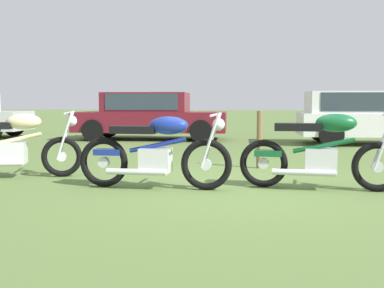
{
  "coord_description": "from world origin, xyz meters",
  "views": [
    {
      "loc": [
        0.5,
        -6.45,
        1.15
      ],
      "look_at": [
        -0.68,
        0.65,
        0.51
      ],
      "focal_mm": 44.3,
      "sensor_mm": 36.0,
      "label": 1
    }
  ],
  "objects_px": {
    "motorcycle_blue": "(156,152)",
    "car_burgundy": "(149,113)",
    "motorcycle_cream": "(12,146)",
    "fence_post_wooden": "(259,140)",
    "car_white": "(369,114)",
    "motorcycle_green": "(321,152)"
  },
  "relations": [
    {
      "from": "motorcycle_cream",
      "to": "motorcycle_green",
      "type": "height_order",
      "value": "same"
    },
    {
      "from": "motorcycle_cream",
      "to": "car_white",
      "type": "distance_m",
      "value": 9.4
    },
    {
      "from": "car_burgundy",
      "to": "car_white",
      "type": "relative_size",
      "value": 1.12
    },
    {
      "from": "motorcycle_blue",
      "to": "motorcycle_green",
      "type": "xyz_separation_m",
      "value": [
        2.16,
        0.28,
        0.01
      ]
    },
    {
      "from": "car_burgundy",
      "to": "fence_post_wooden",
      "type": "xyz_separation_m",
      "value": [
        3.48,
        -5.83,
        -0.3
      ]
    },
    {
      "from": "motorcycle_blue",
      "to": "car_burgundy",
      "type": "height_order",
      "value": "car_burgundy"
    },
    {
      "from": "car_white",
      "to": "fence_post_wooden",
      "type": "distance_m",
      "value": 5.86
    },
    {
      "from": "car_white",
      "to": "fence_post_wooden",
      "type": "bearing_deg",
      "value": -121.93
    },
    {
      "from": "motorcycle_cream",
      "to": "fence_post_wooden",
      "type": "relative_size",
      "value": 2.06
    },
    {
      "from": "car_burgundy",
      "to": "car_white",
      "type": "distance_m",
      "value": 6.32
    },
    {
      "from": "car_burgundy",
      "to": "fence_post_wooden",
      "type": "distance_m",
      "value": 6.8
    },
    {
      "from": "motorcycle_blue",
      "to": "car_white",
      "type": "bearing_deg",
      "value": 61.02
    },
    {
      "from": "motorcycle_cream",
      "to": "motorcycle_blue",
      "type": "height_order",
      "value": "same"
    },
    {
      "from": "motorcycle_green",
      "to": "car_white",
      "type": "relative_size",
      "value": 0.5
    },
    {
      "from": "motorcycle_green",
      "to": "car_burgundy",
      "type": "height_order",
      "value": "car_burgundy"
    },
    {
      "from": "motorcycle_blue",
      "to": "car_white",
      "type": "relative_size",
      "value": 0.5
    },
    {
      "from": "motorcycle_cream",
      "to": "fence_post_wooden",
      "type": "xyz_separation_m",
      "value": [
        3.66,
        1.67,
        0.01
      ]
    },
    {
      "from": "motorcycle_blue",
      "to": "car_burgundy",
      "type": "relative_size",
      "value": 0.44
    },
    {
      "from": "motorcycle_cream",
      "to": "car_white",
      "type": "height_order",
      "value": "car_white"
    },
    {
      "from": "motorcycle_green",
      "to": "car_burgundy",
      "type": "distance_m",
      "value": 8.86
    },
    {
      "from": "motorcycle_blue",
      "to": "car_white",
      "type": "distance_m",
      "value": 8.41
    },
    {
      "from": "car_burgundy",
      "to": "fence_post_wooden",
      "type": "height_order",
      "value": "car_burgundy"
    }
  ]
}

